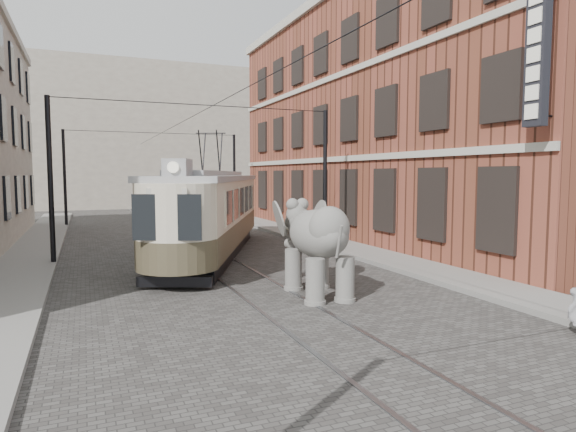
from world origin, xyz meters
name	(u,v)px	position (x,y,z in m)	size (l,w,h in m)	color
ground	(257,288)	(0.00, 0.00, 0.00)	(120.00, 120.00, 0.00)	#464340
tram_rails	(257,287)	(0.00, 0.00, 0.01)	(1.54, 80.00, 0.02)	slate
sidewalk_right	(427,270)	(6.00, 0.00, 0.07)	(2.00, 60.00, 0.15)	slate
brick_building	(397,123)	(11.00, 9.00, 6.00)	(8.00, 26.00, 12.00)	brown
distant_block	(130,138)	(0.00, 40.00, 7.00)	(28.00, 10.00, 14.00)	gray
catenary	(208,181)	(-0.20, 5.00, 3.00)	(11.00, 30.20, 6.00)	black
tram	(211,194)	(0.21, 6.20, 2.47)	(2.57, 12.44, 4.94)	beige
elephant	(318,248)	(1.24, -1.47, 1.29)	(2.32, 4.21, 2.58)	#62605B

